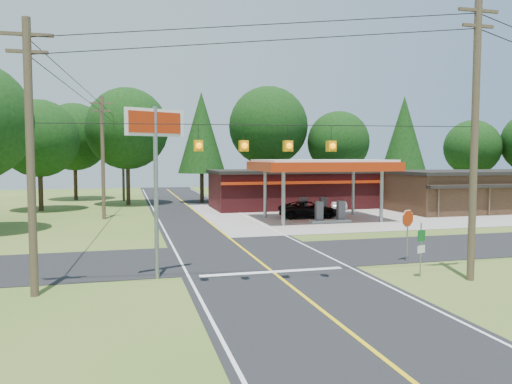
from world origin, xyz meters
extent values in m
plane|color=#405E21|center=(0.00, 0.00, 0.00)|extent=(120.00, 120.00, 0.00)
cube|color=black|center=(0.00, 0.00, 0.01)|extent=(8.00, 120.00, 0.02)
cube|color=black|center=(0.00, 0.00, 0.01)|extent=(70.00, 7.00, 0.02)
cube|color=yellow|center=(0.00, 0.00, 0.03)|extent=(0.15, 110.00, 0.00)
cylinder|color=gray|center=(5.00, 10.50, 2.10)|extent=(0.28, 0.28, 4.20)
cylinder|color=gray|center=(5.00, 15.50, 2.10)|extent=(0.28, 0.28, 4.20)
cylinder|color=gray|center=(13.00, 10.50, 2.10)|extent=(0.28, 0.28, 4.20)
cylinder|color=gray|center=(13.00, 15.50, 2.10)|extent=(0.28, 0.28, 4.20)
cube|color=#AD2709|center=(9.00, 13.00, 4.35)|extent=(10.60, 7.40, 0.70)
cube|color=white|center=(9.00, 13.00, 4.75)|extent=(10.00, 7.00, 0.25)
cube|color=#9E9B93|center=(9.00, 11.20, 0.13)|extent=(3.20, 0.90, 0.22)
cube|color=#3F3F44|center=(8.10, 11.20, 0.95)|extent=(0.55, 0.45, 1.50)
cube|color=#3F3F44|center=(9.90, 11.20, 0.95)|extent=(0.55, 0.45, 1.50)
cube|color=#9E9B93|center=(9.00, 14.80, 0.13)|extent=(3.20, 0.90, 0.22)
cube|color=#3F3F44|center=(8.10, 14.80, 0.95)|extent=(0.55, 0.45, 1.50)
cube|color=#3F3F44|center=(9.90, 14.80, 0.95)|extent=(0.55, 0.45, 1.50)
cube|color=#58191C|center=(10.00, 23.00, 1.75)|extent=(16.00, 7.00, 3.50)
cube|color=black|center=(10.00, 23.00, 3.65)|extent=(16.40, 7.40, 0.30)
cube|color=#AD2709|center=(10.00, 19.40, 2.70)|extent=(16.00, 0.50, 0.25)
cube|color=#372216|center=(28.00, 16.00, 1.75)|extent=(20.00, 8.00, 3.50)
cube|color=black|center=(28.00, 16.00, 3.65)|extent=(20.40, 8.40, 0.30)
cylinder|color=#473828|center=(7.50, -7.00, 5.75)|extent=(0.30, 0.30, 11.50)
cube|color=#473828|center=(7.50, -7.00, 10.90)|extent=(1.80, 0.12, 0.12)
cube|color=#473828|center=(7.50, -7.00, 10.30)|extent=(1.40, 0.12, 0.12)
cylinder|color=#473828|center=(-9.50, -5.00, 5.00)|extent=(0.30, 0.30, 10.00)
cube|color=#473828|center=(-9.50, -5.00, 9.40)|extent=(1.80, 0.12, 0.12)
cube|color=#473828|center=(-9.50, -5.00, 8.80)|extent=(1.40, 0.12, 0.12)
cylinder|color=#473828|center=(-8.00, 18.00, 5.00)|extent=(0.30, 0.30, 10.00)
cube|color=#473828|center=(-8.00, 18.00, 9.40)|extent=(1.80, 0.12, 0.12)
cube|color=#473828|center=(-8.00, 18.00, 8.80)|extent=(1.40, 0.12, 0.12)
cylinder|color=#473828|center=(-6.50, 35.00, 4.75)|extent=(0.30, 0.30, 9.50)
cube|color=orange|center=(-3.55, -5.70, 5.50)|extent=(0.32, 0.32, 0.42)
cube|color=orange|center=(-1.85, -5.90, 5.50)|extent=(0.32, 0.32, 0.42)
cube|color=orange|center=(-0.15, -6.10, 5.50)|extent=(0.32, 0.32, 0.42)
cube|color=orange|center=(1.55, -6.30, 5.50)|extent=(0.32, 0.32, 0.42)
cylinder|color=#332316|center=(-14.00, 26.00, 1.98)|extent=(0.44, 0.44, 3.96)
sphere|color=black|center=(-14.00, 26.00, 6.82)|extent=(7.26, 7.26, 7.26)
cylinder|color=#332316|center=(-6.00, 30.00, 2.34)|extent=(0.44, 0.44, 4.68)
sphere|color=black|center=(-6.00, 30.00, 8.06)|extent=(8.58, 8.58, 8.58)
cylinder|color=#332316|center=(2.00, 31.00, 2.16)|extent=(0.44, 0.44, 4.32)
cone|color=black|center=(2.00, 31.00, 7.80)|extent=(5.28, 5.28, 9.00)
cylinder|color=#332316|center=(10.00, 32.00, 2.52)|extent=(0.44, 0.44, 5.04)
sphere|color=black|center=(10.00, 32.00, 8.68)|extent=(9.24, 9.24, 9.24)
cylinder|color=#332316|center=(18.00, 30.00, 1.98)|extent=(0.44, 0.44, 3.96)
sphere|color=black|center=(18.00, 30.00, 6.82)|extent=(7.26, 7.26, 7.26)
cylinder|color=#332316|center=(26.00, 29.00, 2.16)|extent=(0.44, 0.44, 4.32)
cone|color=black|center=(26.00, 29.00, 7.80)|extent=(5.28, 5.28, 9.00)
cylinder|color=#332316|center=(34.00, 27.00, 1.80)|extent=(0.44, 0.44, 3.60)
sphere|color=black|center=(34.00, 27.00, 6.20)|extent=(6.60, 6.60, 6.60)
cylinder|color=#332316|center=(-12.00, 38.00, 2.16)|extent=(0.44, 0.44, 4.32)
sphere|color=black|center=(-12.00, 38.00, 7.44)|extent=(7.92, 7.92, 7.92)
imported|color=black|center=(8.50, 14.50, 0.69)|extent=(5.49, 5.49, 1.38)
imported|color=white|center=(13.70, 21.00, 0.72)|extent=(4.85, 4.85, 1.43)
cylinder|color=gray|center=(-5.00, -3.42, 3.58)|extent=(0.18, 0.18, 7.16)
cube|color=white|center=(-5.00, -3.42, 6.49)|extent=(2.46, 1.16, 1.12)
cube|color=#AD2709|center=(-5.00, -3.47, 6.49)|extent=(2.16, 1.01, 0.87)
cylinder|color=gray|center=(7.00, -3.00, 1.21)|extent=(0.07, 0.07, 2.41)
cylinder|color=gray|center=(5.80, -6.00, 1.15)|extent=(0.06, 0.06, 2.31)
cube|color=#0C591E|center=(5.80, -6.04, 1.78)|extent=(0.45, 0.19, 0.47)
cube|color=white|center=(5.80, -6.04, 1.20)|extent=(0.45, 0.19, 0.31)
camera|label=1|loc=(-6.18, -24.38, 5.08)|focal=35.00mm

